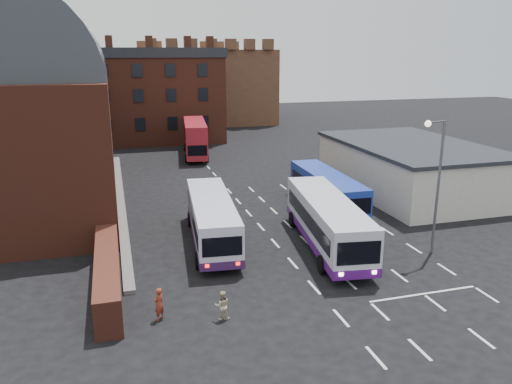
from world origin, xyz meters
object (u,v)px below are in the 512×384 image
object	(u,v)px
bus_white_outbound	(212,217)
bus_red_double	(195,138)
street_lamp	(436,175)
pedestrian_beige	(222,305)
pedestrian_red	(159,304)
bus_white_inbound	(327,219)
bus_blue	(327,188)

from	to	relation	value
bus_white_outbound	bus_red_double	size ratio (longest dim) A/B	1.05
street_lamp	pedestrian_beige	size ratio (longest dim) A/B	5.85
pedestrian_red	bus_white_outbound	bearing A→B (deg)	-159.88
bus_white_inbound	bus_blue	world-z (taller)	bus_white_inbound
bus_white_inbound	bus_red_double	world-z (taller)	bus_red_double
bus_white_outbound	bus_white_inbound	world-z (taller)	bus_white_inbound
bus_white_outbound	pedestrian_red	size ratio (longest dim) A/B	6.98
pedestrian_beige	pedestrian_red	bearing A→B (deg)	-7.09
pedestrian_red	pedestrian_beige	xyz separation A→B (m)	(2.76, -0.76, -0.08)
pedestrian_red	pedestrian_beige	bearing A→B (deg)	120.52
bus_white_inbound	bus_white_outbound	bearing A→B (deg)	-14.32
bus_blue	street_lamp	distance (m)	10.64
bus_red_double	pedestrian_red	distance (m)	36.62
pedestrian_red	pedestrian_beige	size ratio (longest dim) A/B	1.12
bus_red_double	bus_white_outbound	bearing A→B (deg)	89.83
bus_white_outbound	bus_blue	bearing A→B (deg)	29.67
street_lamp	pedestrian_red	bearing A→B (deg)	-168.89
pedestrian_red	bus_white_inbound	bearing A→B (deg)	164.55
pedestrian_beige	bus_white_outbound	bearing A→B (deg)	-90.27
bus_red_double	pedestrian_red	bearing A→B (deg)	85.05
bus_red_double	street_lamp	world-z (taller)	street_lamp
bus_blue	bus_red_double	bearing A→B (deg)	-73.05
bus_white_inbound	street_lamp	bearing A→B (deg)	161.71
street_lamp	pedestrian_red	size ratio (longest dim) A/B	5.23
bus_blue	pedestrian_beige	distance (m)	17.84
bus_white_inbound	pedestrian_red	bearing A→B (deg)	36.60
bus_white_outbound	bus_white_inbound	distance (m)	7.20
pedestrian_beige	bus_blue	bearing A→B (deg)	-120.75
street_lamp	pedestrian_beige	bearing A→B (deg)	-163.69
bus_red_double	pedestrian_red	size ratio (longest dim) A/B	6.68
bus_red_double	pedestrian_red	xyz separation A→B (m)	(-7.68, -35.78, -1.39)
street_lamp	pedestrian_red	xyz separation A→B (m)	(-16.33, -3.21, -4.13)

